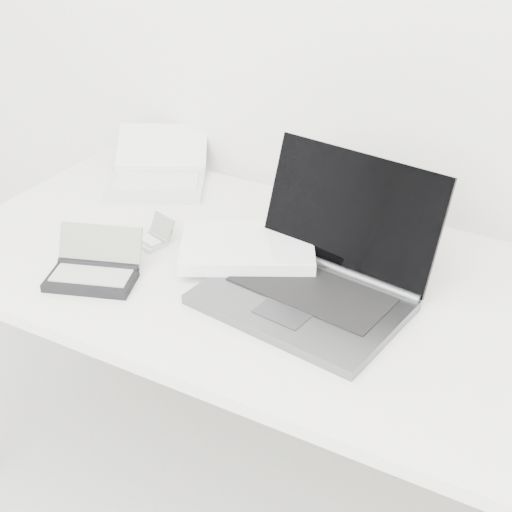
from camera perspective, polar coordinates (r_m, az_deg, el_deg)
The scene contains 5 objects.
desk at distance 1.63m, azimuth 1.61°, elevation -2.84°, with size 1.60×0.80×0.73m.
laptop_large at distance 1.55m, azimuth 2.94°, elevation -0.79°, with size 0.60×0.43×0.27m.
netbook_open_white at distance 2.03m, azimuth -7.86°, elevation 6.45°, with size 0.38×0.40×0.11m.
pda_silver at distance 1.73m, azimuth -8.21°, elevation 1.46°, with size 0.10×0.10×0.06m.
palmtop_charcoal at distance 1.61m, azimuth -12.85°, elevation -1.16°, with size 0.23×0.20×0.10m.
Camera 1 is at (0.61, 0.35, 1.59)m, focal length 50.00 mm.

